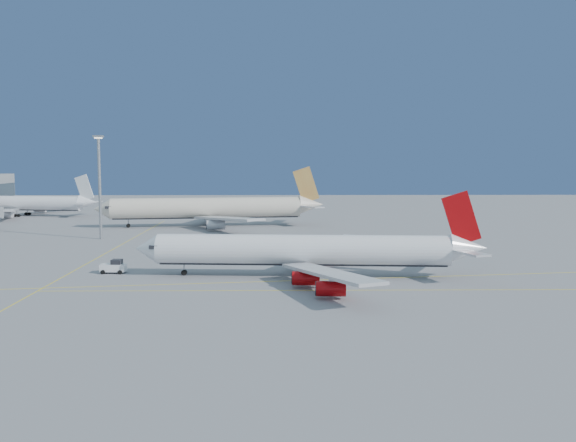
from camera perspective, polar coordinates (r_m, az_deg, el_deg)
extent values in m
plane|color=slate|center=(117.22, -0.15, -4.79)|extent=(500.00, 500.00, 0.00)
cube|color=yellow|center=(103.67, 2.72, -6.17)|extent=(90.00, 0.18, 0.02)
cube|color=yellow|center=(111.32, -0.11, -5.34)|extent=(118.86, 16.88, 0.02)
cube|color=yellow|center=(151.82, -15.57, -2.60)|extent=(0.18, 140.00, 0.02)
cylinder|color=white|center=(114.66, 1.27, -2.57)|extent=(52.43, 8.89, 5.41)
cone|color=white|center=(118.89, -12.43, -2.41)|extent=(4.55, 5.67, 5.41)
cone|color=white|center=(117.41, 15.75, -2.31)|extent=(6.85, 5.56, 5.13)
cube|color=black|center=(118.35, -11.61, -2.15)|extent=(1.83, 5.22, 0.65)
cube|color=#B7B7BC|center=(99.91, 3.72, -4.67)|extent=(14.64, 26.84, 0.51)
cube|color=#B7B7BC|center=(129.81, 3.56, -2.28)|extent=(17.61, 25.83, 0.51)
cube|color=#9A0609|center=(116.52, 15.15, 0.23)|extent=(7.18, 0.90, 9.86)
cylinder|color=gray|center=(117.78, -9.22, -4.03)|extent=(0.22, 0.22, 2.14)
cylinder|color=black|center=(117.96, -9.21, -4.54)|extent=(1.07, 0.72, 1.03)
cylinder|color=gray|center=(111.38, 1.69, -4.51)|extent=(0.30, 0.30, 2.14)
cylinder|color=black|center=(111.58, 1.68, -5.06)|extent=(1.08, 0.91, 1.03)
cylinder|color=gray|center=(118.91, 1.77, -3.87)|extent=(0.30, 0.30, 2.14)
cylinder|color=black|center=(119.09, 1.77, -4.37)|extent=(1.08, 0.91, 1.03)
cylinder|color=#9A0609|center=(105.04, 1.62, -5.12)|extent=(4.62, 2.62, 2.33)
cylinder|color=#9A0609|center=(97.06, 3.84, -6.03)|extent=(4.62, 2.62, 2.33)
cylinder|color=#9A0609|center=(125.27, 1.85, -3.37)|extent=(4.62, 2.62, 2.33)
cylinder|color=#9A0609|center=(133.27, 3.63, -2.83)|extent=(4.62, 2.62, 2.33)
cylinder|color=beige|center=(200.15, -7.23, 1.17)|extent=(58.39, 14.24, 6.36)
cone|color=beige|center=(201.85, -16.21, 1.02)|extent=(5.85, 6.99, 6.36)
cone|color=beige|center=(203.59, 2.07, 1.47)|extent=(8.57, 7.06, 6.05)
cube|color=black|center=(201.53, -15.61, 1.22)|extent=(2.60, 6.23, 0.78)
cube|color=#B7B7BC|center=(183.05, -5.40, 0.22)|extent=(22.19, 29.17, 0.61)
cube|color=#B7B7BC|center=(217.96, -5.93, 1.08)|extent=(15.20, 31.50, 0.61)
cube|color=#AC8540|center=(202.92, 1.61, 3.22)|extent=(8.58, 1.67, 11.81)
cylinder|color=gray|center=(201.32, -14.01, -0.03)|extent=(0.27, 0.27, 2.57)
cylinder|color=black|center=(201.45, -14.00, -0.40)|extent=(1.32, 0.94, 1.23)
cylinder|color=gray|center=(196.02, -6.86, -0.05)|extent=(0.36, 0.36, 2.57)
cylinder|color=black|center=(196.15, -6.86, -0.43)|extent=(1.35, 1.16, 1.23)
cylinder|color=gray|center=(205.02, -6.94, 0.19)|extent=(0.36, 0.36, 2.57)
cylinder|color=black|center=(205.14, -6.94, -0.16)|extent=(1.35, 1.16, 1.23)
cylinder|color=#B7B7BC|center=(186.22, -6.43, -0.35)|extent=(5.69, 3.50, 2.79)
cylinder|color=#B7B7BC|center=(214.90, -6.74, 0.45)|extent=(5.69, 3.50, 2.79)
cylinder|color=white|center=(254.17, -22.75, 1.49)|extent=(46.72, 11.73, 5.20)
cone|color=white|center=(241.96, -17.32, 1.61)|extent=(7.14, 5.81, 4.94)
cube|color=#B7B7BC|center=(239.99, -23.54, 0.89)|extent=(12.25, 25.34, 0.51)
cube|color=#B7B7BC|center=(264.52, -20.41, 1.41)|extent=(18.04, 23.45, 0.51)
cube|color=silver|center=(242.26, -17.66, 2.83)|extent=(7.13, 1.43, 9.83)
cylinder|color=gray|center=(250.73, -22.96, 0.70)|extent=(0.30, 0.30, 2.14)
cylinder|color=black|center=(250.81, -22.96, 0.46)|extent=(1.13, 0.97, 1.02)
cylinder|color=gray|center=(257.15, -22.13, 0.85)|extent=(0.30, 0.30, 2.14)
cylinder|color=black|center=(257.23, -22.12, 0.61)|extent=(1.13, 0.97, 1.02)
cylinder|color=#B7B7BC|center=(243.62, -23.75, 0.54)|extent=(4.74, 2.93, 2.32)
cylinder|color=#B7B7BC|center=(263.67, -21.16, 0.99)|extent=(4.74, 2.93, 2.32)
cube|color=white|center=(122.87, -15.27, -4.02)|extent=(4.64, 2.49, 1.36)
cube|color=black|center=(122.50, -14.98, -3.56)|extent=(1.91, 2.01, 1.02)
cylinder|color=black|center=(122.34, -16.14, -4.38)|extent=(0.81, 0.44, 0.79)
cylinder|color=black|center=(124.57, -15.80, -4.20)|extent=(0.81, 0.44, 0.79)
cylinder|color=black|center=(121.39, -14.71, -4.42)|extent=(0.81, 0.44, 0.79)
cylinder|color=black|center=(123.64, -14.39, -4.23)|extent=(0.81, 0.44, 0.79)
cylinder|color=gray|center=(173.99, -16.39, 2.79)|extent=(0.74, 0.74, 26.52)
cube|color=gray|center=(173.90, -16.52, 7.23)|extent=(2.33, 2.33, 0.53)
cube|color=white|center=(173.89, -16.51, 7.09)|extent=(1.70, 1.70, 0.27)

